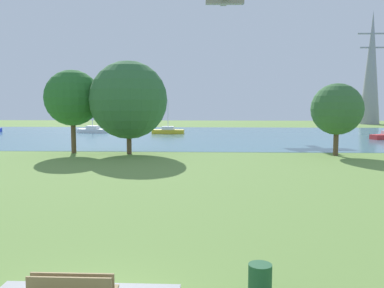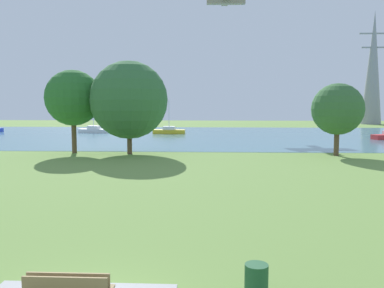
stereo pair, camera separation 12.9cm
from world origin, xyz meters
name	(u,v)px [view 2 (the right image)]	position (x,y,z in m)	size (l,w,h in m)	color
ground_plane	(171,165)	(0.00, 22.00, 0.00)	(160.00, 160.00, 0.00)	olive
litter_bin	(256,281)	(4.10, 1.22, 0.40)	(0.56, 0.56, 0.80)	#1E512D
water_surface	(191,135)	(0.00, 50.00, 0.01)	(140.00, 40.00, 0.02)	teal
sailboat_yellow	(169,131)	(-3.44, 53.25, 0.44)	(4.85, 1.68, 5.14)	yellow
sailboat_white	(94,130)	(-15.37, 54.41, 0.47)	(5.01, 2.50, 7.24)	white
tree_mid_shore	(73,98)	(-9.67, 28.79, 5.07)	(5.10, 5.10, 7.63)	brown
tree_west_near	(129,100)	(-4.42, 28.38, 4.88)	(7.01, 7.01, 8.39)	brown
tree_east_far	(338,109)	(13.99, 28.05, 4.07)	(4.50, 4.50, 6.33)	brown
electricity_pylon	(373,68)	(38.44, 84.57, 12.41)	(6.40, 4.40, 24.78)	gray
light_aircraft	(226,1)	(5.24, 61.83, 21.65)	(6.43, 8.43, 2.10)	gray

